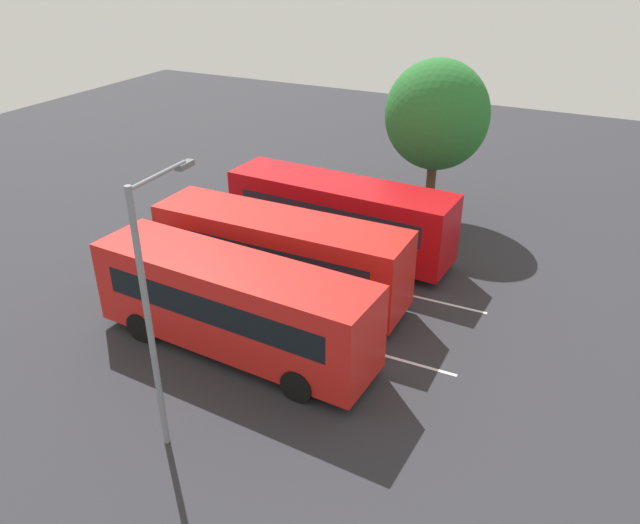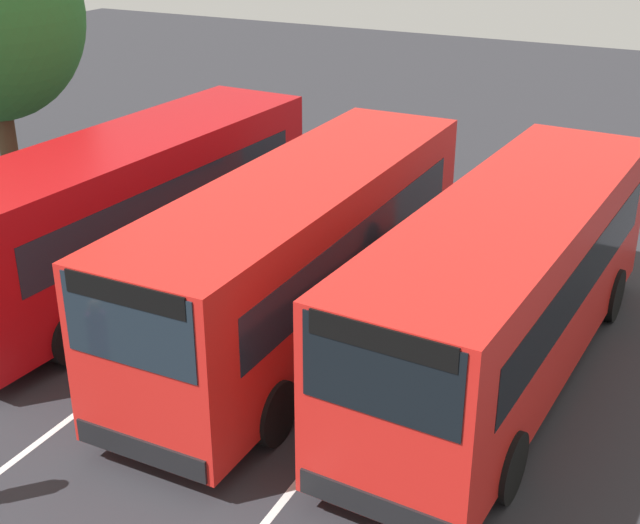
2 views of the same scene
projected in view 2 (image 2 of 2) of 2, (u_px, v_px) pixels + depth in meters
The scene contains 6 objects.
ground_plane at pixel (315, 320), 16.39m from camera, with size 65.35×65.35×0.00m, color #2B2B30.
bus_far_left at pixel (131, 207), 17.12m from camera, with size 9.56×2.85×3.14m.
bus_center_left at pixel (301, 252), 15.04m from camera, with size 9.46×2.53×3.14m.
bus_center_right at pixel (508, 283), 13.86m from camera, with size 9.57×2.91×3.14m.
lane_stripe_outer_left at pixel (228, 299), 17.20m from camera, with size 12.92×0.12×0.01m, color silver.
lane_stripe_inner_left at pixel (410, 343), 15.58m from camera, with size 12.92×0.12×0.01m, color silver.
Camera 2 is at (12.89, 6.68, 7.70)m, focal length 48.03 mm.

